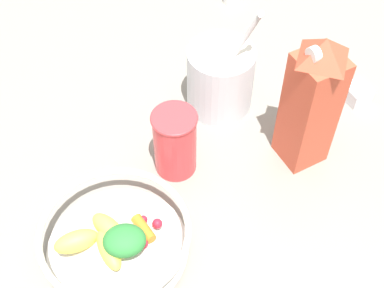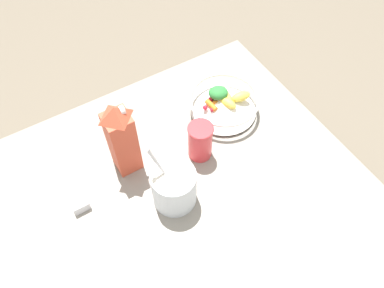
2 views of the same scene
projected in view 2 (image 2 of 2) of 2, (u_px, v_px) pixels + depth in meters
The scene contains 7 objects.
ground_plane at pixel (186, 238), 1.02m from camera, with size 6.00×6.00×0.00m, color #665B4C.
countertop at pixel (185, 236), 1.01m from camera, with size 1.14×1.14×0.03m.
fruit_bowl at pixel (224, 103), 1.21m from camera, with size 0.23×0.23×0.09m.
milk_carton at pixel (122, 139), 1.02m from camera, with size 0.07×0.07×0.26m.
yogurt_tub at pixel (174, 186), 1.00m from camera, with size 0.12×0.12×0.23m.
drinking_cup at pixel (200, 141), 1.09m from camera, with size 0.08×0.08×0.13m.
spice_jar at pixel (80, 204), 1.03m from camera, with size 0.05×0.05×0.03m.
Camera 2 is at (-0.33, 0.18, 0.99)m, focal length 35.00 mm.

